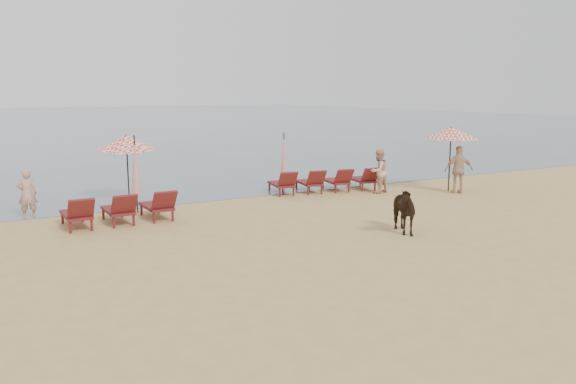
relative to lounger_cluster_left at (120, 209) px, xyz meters
name	(u,v)px	position (x,y,z in m)	size (l,w,h in m)	color
ground	(398,275)	(4.25, -7.97, -0.49)	(120.00, 120.00, 0.00)	tan
sea	(36,120)	(4.25, 72.03, -0.49)	(160.00, 140.00, 0.06)	#51606B
lounger_cluster_left	(120,209)	(0.00, 0.00, 0.00)	(3.22, 1.95, 0.70)	maroon
lounger_cluster_right	(325,181)	(8.55, 1.69, -0.02)	(4.50, 2.52, 0.68)	maroon
umbrella_open_left_b	(126,142)	(1.06, 3.26, 1.75)	(2.03, 2.07, 2.58)	black
umbrella_open_right	(451,133)	(13.12, -0.58, 1.89)	(2.16, 2.16, 2.64)	black
umbrella_closed_left	(135,165)	(0.93, 1.56, 1.11)	(0.32, 0.32, 2.60)	black
umbrella_closed_right	(284,155)	(7.42, 3.07, 0.97)	(0.29, 0.29, 2.36)	black
cow	(400,209)	(6.83, -4.96, 0.20)	(0.74, 1.62, 1.37)	black
beachgoer_left	(27,194)	(-2.38, 2.22, 0.32)	(0.59, 0.39, 1.62)	tan
beachgoer_right_a	(379,171)	(10.31, 0.45, 0.40)	(0.86, 0.67, 1.77)	tan
beachgoer_right_b	(459,170)	(13.07, -1.15, 0.47)	(1.11, 0.46, 1.90)	tan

